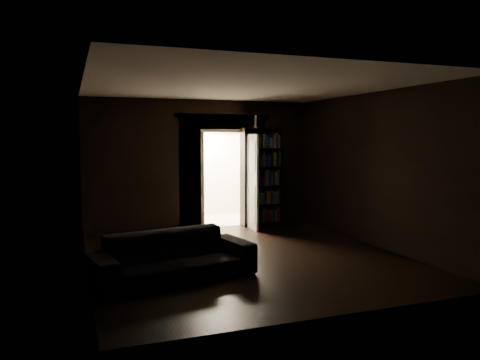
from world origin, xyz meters
The scene contains 9 objects.
ground centered at (0.00, 0.00, 0.00)m, with size 5.50×5.50×0.00m, color black.
room_walls centered at (-0.01, 1.07, 1.68)m, with size 5.02×5.61×2.84m.
kitchen_alcove centered at (0.50, 3.87, 1.21)m, with size 2.20×1.80×2.60m.
sofa centered at (-1.40, -0.81, 0.43)m, with size 2.26×0.98×0.87m, color black.
bookshelf centered at (1.34, 2.59, 1.10)m, with size 0.90×0.32×2.20m, color black.
refrigerator centered at (-0.10, 4.03, 0.82)m, with size 0.74×0.68×1.65m, color white.
door centered at (0.97, 2.31, 1.02)m, with size 0.85×0.05×2.05m, color white.
figurine centered at (1.23, 2.65, 2.34)m, with size 0.09×0.09×0.28m, color white.
bottles centered at (-0.05, 4.05, 1.79)m, with size 0.67×0.08×0.27m, color black.
Camera 1 is at (-2.71, -7.10, 1.96)m, focal length 35.00 mm.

